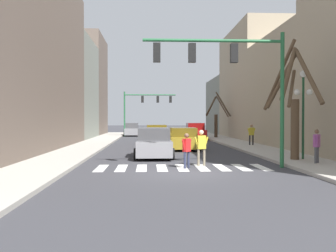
% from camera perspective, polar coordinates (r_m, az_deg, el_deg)
% --- Properties ---
extents(ground_plane, '(240.00, 240.00, 0.00)m').
position_cam_1_polar(ground_plane, '(15.94, 2.57, -6.88)').
color(ground_plane, '#38383D').
extents(sidewalk_left, '(2.87, 90.00, 0.15)m').
position_cam_1_polar(sidewalk_left, '(16.54, -19.42, -6.38)').
color(sidewalk_left, '#ADA89E').
rests_on(sidewalk_left, ground_plane).
extents(sidewalk_right, '(2.87, 90.00, 0.15)m').
position_cam_1_polar(sidewalk_right, '(17.61, 23.14, -5.96)').
color(sidewalk_right, '#ADA89E').
rests_on(sidewalk_right, ground_plane).
extents(building_row_left, '(6.00, 49.37, 13.30)m').
position_cam_1_polar(building_row_left, '(36.85, -17.27, 6.85)').
color(building_row_left, '#66564C').
rests_on(building_row_left, ground_plane).
extents(building_row_right, '(6.00, 52.50, 13.68)m').
position_cam_1_polar(building_row_right, '(36.11, 16.89, 6.46)').
color(building_row_right, tan).
rests_on(building_row_right, ground_plane).
extents(crosswalk_stripes, '(7.65, 2.60, 0.01)m').
position_cam_1_polar(crosswalk_stripes, '(17.73, 2.02, -6.06)').
color(crosswalk_stripes, white).
rests_on(crosswalk_stripes, ground_plane).
extents(traffic_signal_near, '(6.34, 0.28, 6.07)m').
position_cam_1_polar(traffic_signal_near, '(17.87, 9.06, 8.40)').
color(traffic_signal_near, '#236038').
rests_on(traffic_signal_near, ground_plane).
extents(traffic_signal_far, '(6.47, 0.28, 5.61)m').
position_cam_1_polar(traffic_signal_far, '(49.14, -3.46, 3.31)').
color(traffic_signal_far, '#236038').
rests_on(traffic_signal_far, ground_plane).
extents(street_lamp_right_corner, '(0.95, 0.36, 4.52)m').
position_cam_1_polar(street_lamp_right_corner, '(21.23, 19.03, 4.07)').
color(street_lamp_right_corner, '#1E4C2D').
rests_on(street_lamp_right_corner, sidewalk_right).
extents(car_parked_right_mid, '(2.16, 4.78, 1.69)m').
position_cam_1_polar(car_parked_right_mid, '(22.40, -2.08, -2.57)').
color(car_parked_right_mid, gray).
rests_on(car_parked_right_mid, ground_plane).
extents(car_parked_right_far, '(2.07, 4.24, 1.68)m').
position_cam_1_polar(car_parked_right_far, '(34.22, -1.68, -1.34)').
color(car_parked_right_far, '#A38423').
rests_on(car_parked_right_far, ground_plane).
extents(car_at_intersection, '(1.96, 4.79, 1.68)m').
position_cam_1_polar(car_at_intersection, '(50.90, -5.25, -0.57)').
color(car_at_intersection, gray).
rests_on(car_at_intersection, ground_plane).
extents(car_parked_left_near, '(2.20, 4.62, 1.57)m').
position_cam_1_polar(car_parked_left_near, '(28.10, 2.21, -1.94)').
color(car_parked_left_near, '#A38423').
rests_on(car_parked_left_near, ground_plane).
extents(car_driving_away_lane, '(2.17, 4.87, 1.77)m').
position_cam_1_polar(car_driving_away_lane, '(42.70, 3.95, -0.82)').
color(car_driving_away_lane, red).
rests_on(car_driving_away_lane, ground_plane).
extents(pedestrian_crossing_street, '(0.69, 0.29, 1.62)m').
position_cam_1_polar(pedestrian_crossing_street, '(31.60, 12.01, -0.97)').
color(pedestrian_crossing_street, black).
rests_on(pedestrian_crossing_street, sidewalk_right).
extents(pedestrian_on_left_sidewalk, '(0.53, 0.53, 1.57)m').
position_cam_1_polar(pedestrian_on_left_sidewalk, '(19.44, 20.78, -2.33)').
color(pedestrian_on_left_sidewalk, '#4C4C51').
rests_on(pedestrian_on_left_sidewalk, sidewalk_right).
extents(pedestrian_on_right_sidewalk, '(0.72, 0.31, 1.68)m').
position_cam_1_polar(pedestrian_on_right_sidewalk, '(18.42, 4.86, -2.71)').
color(pedestrian_on_right_sidewalk, '#7A705B').
rests_on(pedestrian_on_right_sidewalk, ground_plane).
extents(pedestrian_waiting_at_curb, '(0.51, 0.55, 1.56)m').
position_cam_1_polar(pedestrian_waiting_at_curb, '(17.46, 2.72, -3.14)').
color(pedestrian_waiting_at_curb, '#282D47').
rests_on(pedestrian_waiting_at_curb, ground_plane).
extents(street_tree_left_near, '(2.78, 2.62, 5.09)m').
position_cam_1_polar(street_tree_left_near, '(44.29, 7.03, 1.40)').
color(street_tree_left_near, '#473828').
rests_on(street_tree_left_near, sidewalk_right).
extents(street_tree_left_far, '(1.77, 4.12, 6.10)m').
position_cam_1_polar(street_tree_left_far, '(20.67, 17.60, 3.43)').
color(street_tree_left_far, brown).
rests_on(street_tree_left_far, sidewalk_right).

